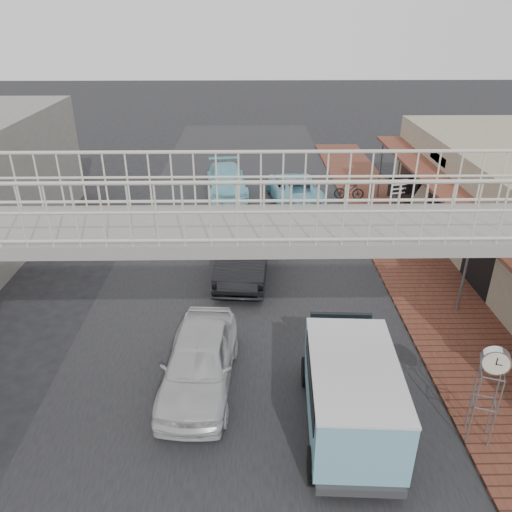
{
  "coord_description": "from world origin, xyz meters",
  "views": [
    {
      "loc": [
        0.19,
        -12.53,
        8.8
      ],
      "look_at": [
        0.42,
        1.59,
        1.8
      ],
      "focal_mm": 35.0,
      "sensor_mm": 36.0,
      "label": 1
    }
  ],
  "objects_px": {
    "dark_sedan": "(244,253)",
    "arrow_sign": "(415,185)",
    "angkot_far": "(227,180)",
    "white_hatchback": "(199,361)",
    "motorcycle_far": "(349,191)",
    "motorcycle_near": "(380,218)",
    "angkot_curb": "(294,188)",
    "angkot_van": "(351,385)",
    "street_clock": "(494,365)"
  },
  "relations": [
    {
      "from": "dark_sedan",
      "to": "arrow_sign",
      "type": "bearing_deg",
      "value": 28.63
    },
    {
      "from": "angkot_far",
      "to": "white_hatchback",
      "type": "bearing_deg",
      "value": -96.76
    },
    {
      "from": "white_hatchback",
      "to": "motorcycle_far",
      "type": "distance_m",
      "value": 15.22
    },
    {
      "from": "white_hatchback",
      "to": "motorcycle_near",
      "type": "bearing_deg",
      "value": 58.99
    },
    {
      "from": "white_hatchback",
      "to": "arrow_sign",
      "type": "distance_m",
      "value": 12.51
    },
    {
      "from": "dark_sedan",
      "to": "angkot_far",
      "type": "height_order",
      "value": "dark_sedan"
    },
    {
      "from": "angkot_curb",
      "to": "motorcycle_far",
      "type": "bearing_deg",
      "value": 174.26
    },
    {
      "from": "angkot_curb",
      "to": "arrow_sign",
      "type": "distance_m",
      "value": 6.58
    },
    {
      "from": "angkot_curb",
      "to": "angkot_van",
      "type": "xyz_separation_m",
      "value": [
        -0.06,
        -15.45,
        0.61
      ]
    },
    {
      "from": "angkot_curb",
      "to": "arrow_sign",
      "type": "relative_size",
      "value": 1.86
    },
    {
      "from": "motorcycle_near",
      "to": "arrow_sign",
      "type": "distance_m",
      "value": 2.23
    },
    {
      "from": "angkot_van",
      "to": "arrow_sign",
      "type": "height_order",
      "value": "arrow_sign"
    },
    {
      "from": "motorcycle_near",
      "to": "arrow_sign",
      "type": "height_order",
      "value": "arrow_sign"
    },
    {
      "from": "motorcycle_near",
      "to": "dark_sedan",
      "type": "bearing_deg",
      "value": 139.79
    },
    {
      "from": "dark_sedan",
      "to": "angkot_van",
      "type": "height_order",
      "value": "angkot_van"
    },
    {
      "from": "angkot_far",
      "to": "arrow_sign",
      "type": "distance_m",
      "value": 10.0
    },
    {
      "from": "white_hatchback",
      "to": "street_clock",
      "type": "distance_m",
      "value": 6.85
    },
    {
      "from": "angkot_far",
      "to": "motorcycle_far",
      "type": "height_order",
      "value": "angkot_far"
    },
    {
      "from": "angkot_far",
      "to": "angkot_van",
      "type": "xyz_separation_m",
      "value": [
        3.39,
        -16.75,
        0.62
      ]
    },
    {
      "from": "angkot_van",
      "to": "motorcycle_near",
      "type": "xyz_separation_m",
      "value": [
        3.56,
        11.8,
        -0.79
      ]
    },
    {
      "from": "angkot_curb",
      "to": "dark_sedan",
      "type": "bearing_deg",
      "value": 66.42
    },
    {
      "from": "angkot_far",
      "to": "angkot_van",
      "type": "relative_size",
      "value": 1.11
    },
    {
      "from": "white_hatchback",
      "to": "motorcycle_near",
      "type": "height_order",
      "value": "white_hatchback"
    },
    {
      "from": "angkot_far",
      "to": "arrow_sign",
      "type": "bearing_deg",
      "value": -42.02
    },
    {
      "from": "motorcycle_near",
      "to": "motorcycle_far",
      "type": "relative_size",
      "value": 1.1
    },
    {
      "from": "angkot_curb",
      "to": "motorcycle_far",
      "type": "distance_m",
      "value": 2.8
    },
    {
      "from": "dark_sedan",
      "to": "angkot_van",
      "type": "relative_size",
      "value": 1.13
    },
    {
      "from": "white_hatchback",
      "to": "angkot_far",
      "type": "distance_m",
      "value": 15.13
    },
    {
      "from": "motorcycle_far",
      "to": "angkot_curb",
      "type": "bearing_deg",
      "value": 95.91
    },
    {
      "from": "dark_sedan",
      "to": "arrow_sign",
      "type": "relative_size",
      "value": 1.79
    },
    {
      "from": "angkot_curb",
      "to": "white_hatchback",
      "type": "bearing_deg",
      "value": 69.95
    },
    {
      "from": "white_hatchback",
      "to": "dark_sedan",
      "type": "relative_size",
      "value": 0.88
    },
    {
      "from": "dark_sedan",
      "to": "arrow_sign",
      "type": "height_order",
      "value": "arrow_sign"
    },
    {
      "from": "white_hatchback",
      "to": "angkot_far",
      "type": "xyz_separation_m",
      "value": [
        0.15,
        15.13,
        -0.04
      ]
    },
    {
      "from": "white_hatchback",
      "to": "street_clock",
      "type": "relative_size",
      "value": 1.77
    },
    {
      "from": "white_hatchback",
      "to": "arrow_sign",
      "type": "bearing_deg",
      "value": 52.83
    },
    {
      "from": "white_hatchback",
      "to": "angkot_curb",
      "type": "distance_m",
      "value": 14.29
    },
    {
      "from": "angkot_far",
      "to": "motorcycle_near",
      "type": "height_order",
      "value": "angkot_far"
    },
    {
      "from": "white_hatchback",
      "to": "motorcycle_far",
      "type": "height_order",
      "value": "white_hatchback"
    },
    {
      "from": "dark_sedan",
      "to": "motorcycle_far",
      "type": "relative_size",
      "value": 3.29
    },
    {
      "from": "angkot_curb",
      "to": "street_clock",
      "type": "height_order",
      "value": "street_clock"
    },
    {
      "from": "angkot_curb",
      "to": "street_clock",
      "type": "xyz_separation_m",
      "value": [
        2.8,
        -15.82,
        1.43
      ]
    },
    {
      "from": "dark_sedan",
      "to": "motorcycle_near",
      "type": "height_order",
      "value": "dark_sedan"
    },
    {
      "from": "angkot_curb",
      "to": "motorcycle_far",
      "type": "height_order",
      "value": "angkot_curb"
    },
    {
      "from": "dark_sedan",
      "to": "angkot_far",
      "type": "distance_m",
      "value": 9.0
    },
    {
      "from": "angkot_far",
      "to": "angkot_van",
      "type": "distance_m",
      "value": 17.1
    },
    {
      "from": "white_hatchback",
      "to": "angkot_curb",
      "type": "height_order",
      "value": "white_hatchback"
    },
    {
      "from": "angkot_curb",
      "to": "angkot_far",
      "type": "xyz_separation_m",
      "value": [
        -3.45,
        1.3,
        -0.01
      ]
    },
    {
      "from": "motorcycle_far",
      "to": "street_clock",
      "type": "relative_size",
      "value": 0.61
    },
    {
      "from": "angkot_van",
      "to": "street_clock",
      "type": "height_order",
      "value": "street_clock"
    }
  ]
}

